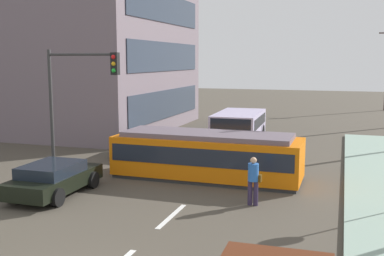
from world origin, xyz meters
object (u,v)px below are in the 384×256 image
(streetcar_tram, at_px, (207,155))
(traffic_light_mast, at_px, (76,90))
(city_bus, at_px, (239,125))
(pedestrian_crossing, at_px, (253,178))
(parked_sedan_far, at_px, (145,142))
(parked_sedan_mid, at_px, (54,178))

(streetcar_tram, xyz_separation_m, traffic_light_mast, (-4.63, -2.35, 2.73))
(city_bus, bearing_deg, pedestrian_crossing, -75.19)
(city_bus, bearing_deg, streetcar_tram, -86.23)
(pedestrian_crossing, relative_size, parked_sedan_far, 0.40)
(pedestrian_crossing, height_order, parked_sedan_far, pedestrian_crossing)
(city_bus, distance_m, traffic_light_mast, 12.08)
(pedestrian_crossing, xyz_separation_m, parked_sedan_mid, (-7.17, -1.06, -0.32))
(parked_sedan_mid, bearing_deg, parked_sedan_far, 89.59)
(streetcar_tram, bearing_deg, parked_sedan_far, 139.24)
(parked_sedan_mid, xyz_separation_m, parked_sedan_far, (0.06, 8.01, 0.00))
(streetcar_tram, height_order, pedestrian_crossing, streetcar_tram)
(parked_sedan_far, xyz_separation_m, traffic_light_mast, (-0.04, -6.32, 3.10))
(pedestrian_crossing, distance_m, parked_sedan_mid, 7.26)
(streetcar_tram, distance_m, city_bus, 8.72)
(parked_sedan_mid, height_order, traffic_light_mast, traffic_light_mast)
(parked_sedan_mid, xyz_separation_m, traffic_light_mast, (0.02, 1.70, 3.11))
(streetcar_tram, bearing_deg, parked_sedan_mid, -138.96)
(pedestrian_crossing, bearing_deg, parked_sedan_far, 135.64)
(streetcar_tram, xyz_separation_m, pedestrian_crossing, (2.52, -3.00, -0.06))
(traffic_light_mast, bearing_deg, city_bus, 69.83)
(traffic_light_mast, bearing_deg, pedestrian_crossing, -5.13)
(streetcar_tram, height_order, traffic_light_mast, traffic_light_mast)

